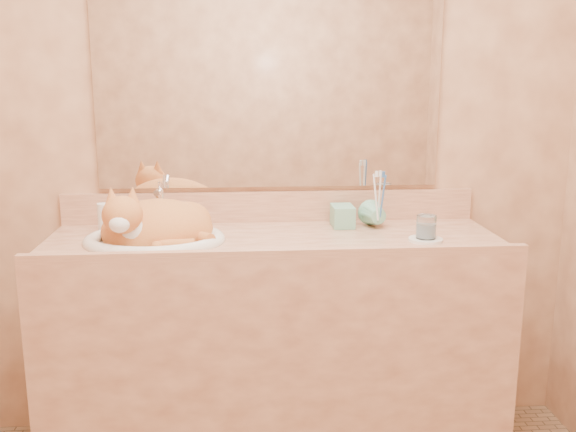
{
  "coord_description": "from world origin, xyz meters",
  "views": [
    {
      "loc": [
        -0.12,
        -1.46,
        1.41
      ],
      "look_at": [
        0.05,
        0.7,
        0.93
      ],
      "focal_mm": 40.0,
      "sensor_mm": 36.0,
      "label": 1
    }
  ],
  "objects": [
    {
      "name": "wall_back",
      "position": [
        0.0,
        1.0,
        1.25
      ],
      "size": [
        2.4,
        0.02,
        2.5
      ],
      "primitive_type": "cube",
      "color": "#9C6547",
      "rests_on": "ground"
    },
    {
      "name": "vanity_counter",
      "position": [
        0.0,
        0.72,
        0.42
      ],
      "size": [
        1.6,
        0.55,
        0.85
      ],
      "primitive_type": null,
      "color": "#9C5F46",
      "rests_on": "floor"
    },
    {
      "name": "toothbrush_cup",
      "position": [
        0.39,
        0.82,
        0.9
      ],
      "size": [
        0.11,
        0.11,
        0.09
      ],
      "primitive_type": "imported",
      "rotation": [
        0.0,
        0.0,
        0.18
      ],
      "color": "#70B496",
      "rests_on": "vanity_counter"
    },
    {
      "name": "lotion_bottle",
      "position": [
        -0.61,
        0.84,
        0.91
      ],
      "size": [
        0.05,
        0.05,
        0.11
      ],
      "primitive_type": "cylinder",
      "color": "white",
      "rests_on": "vanity_counter"
    },
    {
      "name": "faucet",
      "position": [
        -0.41,
        0.89,
        0.93
      ],
      "size": [
        0.06,
        0.12,
        0.17
      ],
      "primitive_type": null,
      "rotation": [
        0.0,
        0.0,
        0.11
      ],
      "color": "white",
      "rests_on": "vanity_counter"
    },
    {
      "name": "water_glass",
      "position": [
        0.52,
        0.64,
        0.9
      ],
      "size": [
        0.07,
        0.07,
        0.08
      ],
      "primitive_type": "cylinder",
      "color": "silver",
      "rests_on": "saucer"
    },
    {
      "name": "toothbrushes",
      "position": [
        0.39,
        0.82,
        0.98
      ],
      "size": [
        0.04,
        0.04,
        0.22
      ],
      "primitive_type": null,
      "color": "white",
      "rests_on": "toothbrush_cup"
    },
    {
      "name": "saucer",
      "position": [
        0.52,
        0.64,
        0.85
      ],
      "size": [
        0.12,
        0.12,
        0.01
      ],
      "primitive_type": "cylinder",
      "color": "white",
      "rests_on": "vanity_counter"
    },
    {
      "name": "mirror",
      "position": [
        0.0,
        0.99,
        1.39
      ],
      "size": [
        1.3,
        0.02,
        0.8
      ],
      "primitive_type": "cube",
      "color": "white",
      "rests_on": "wall_back"
    },
    {
      "name": "wall_front",
      "position": [
        0.0,
        -1.0,
        1.25
      ],
      "size": [
        2.4,
        0.02,
        2.5
      ],
      "primitive_type": "cube",
      "color": "#9C6547",
      "rests_on": "ground"
    },
    {
      "name": "sink_basin",
      "position": [
        -0.41,
        0.7,
        0.92
      ],
      "size": [
        0.53,
        0.46,
        0.15
      ],
      "primitive_type": null,
      "rotation": [
        0.0,
        0.0,
        0.16
      ],
      "color": "white",
      "rests_on": "vanity_counter"
    },
    {
      "name": "cat",
      "position": [
        -0.42,
        0.72,
        0.91
      ],
      "size": [
        0.43,
        0.36,
        0.21
      ],
      "primitive_type": null,
      "rotation": [
        0.0,
        0.0,
        0.12
      ],
      "color": "#BD622B",
      "rests_on": "sink_basin"
    },
    {
      "name": "soap_dispenser",
      "position": [
        0.27,
        0.82,
        0.94
      ],
      "size": [
        0.08,
        0.08,
        0.18
      ],
      "primitive_type": "imported",
      "rotation": [
        0.0,
        0.0,
        0.01
      ],
      "color": "#70B496",
      "rests_on": "vanity_counter"
    }
  ]
}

